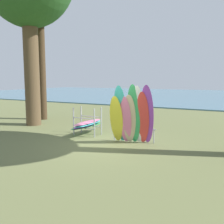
{
  "coord_description": "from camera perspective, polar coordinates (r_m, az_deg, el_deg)",
  "views": [
    {
      "loc": [
        4.73,
        -8.43,
        2.55
      ],
      "look_at": [
        -0.37,
        1.27,
        1.1
      ],
      "focal_mm": 41.04,
      "sensor_mm": 36.0,
      "label": 1
    }
  ],
  "objects": [
    {
      "name": "lake_water",
      "position": [
        39.53,
        20.83,
        3.4
      ],
      "size": [
        80.0,
        36.0,
        0.1
      ],
      "primitive_type": "cube",
      "color": "#477084",
      "rests_on": "ground"
    },
    {
      "name": "ground_plane",
      "position": [
        10.0,
        -1.53,
        -7.24
      ],
      "size": [
        80.0,
        80.0,
        0.0
      ],
      "primitive_type": "plane",
      "color": "#60663D"
    },
    {
      "name": "leaning_board_pile",
      "position": [
        10.01,
        4.45,
        -1.02
      ],
      "size": [
        1.77,
        1.0,
        2.33
      ],
      "color": "yellow",
      "rests_on": "ground"
    },
    {
      "name": "board_storage_rack",
      "position": [
        11.64,
        -5.49,
        -2.67
      ],
      "size": [
        1.15,
        2.13,
        1.25
      ],
      "color": "#9EA0A5",
      "rests_on": "ground"
    }
  ]
}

